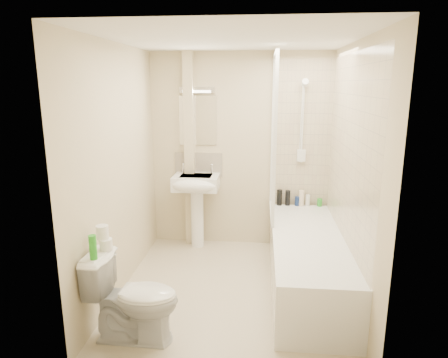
# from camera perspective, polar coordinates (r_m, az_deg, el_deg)

# --- Properties ---
(floor) EXTENTS (2.50, 2.50, 0.00)m
(floor) POSITION_cam_1_polar(r_m,az_deg,el_deg) (4.17, 1.11, -15.53)
(floor) COLOR beige
(floor) RESTS_ON ground
(wall_back) EXTENTS (2.20, 0.02, 2.40)m
(wall_back) POSITION_cam_1_polar(r_m,az_deg,el_deg) (4.97, 2.28, 3.93)
(wall_back) COLOR beige
(wall_back) RESTS_ON ground
(wall_left) EXTENTS (0.02, 2.50, 2.40)m
(wall_left) POSITION_cam_1_polar(r_m,az_deg,el_deg) (3.98, -14.83, 1.07)
(wall_left) COLOR beige
(wall_left) RESTS_ON ground
(wall_right) EXTENTS (0.02, 2.50, 2.40)m
(wall_right) POSITION_cam_1_polar(r_m,az_deg,el_deg) (3.82, 17.86, 0.37)
(wall_right) COLOR beige
(wall_right) RESTS_ON ground
(ceiling) EXTENTS (2.20, 2.50, 0.02)m
(ceiling) POSITION_cam_1_polar(r_m,az_deg,el_deg) (3.67, 1.29, 19.36)
(ceiling) COLOR white
(ceiling) RESTS_ON wall_back
(tile_back) EXTENTS (0.70, 0.01, 1.75)m
(tile_back) POSITION_cam_1_polar(r_m,az_deg,el_deg) (4.94, 11.07, 6.28)
(tile_back) COLOR beige
(tile_back) RESTS_ON wall_back
(tile_right) EXTENTS (0.01, 2.10, 1.75)m
(tile_right) POSITION_cam_1_polar(r_m,az_deg,el_deg) (3.91, 17.52, 4.04)
(tile_right) COLOR beige
(tile_right) RESTS_ON wall_right
(pipe_boxing) EXTENTS (0.12, 0.12, 2.40)m
(pipe_boxing) POSITION_cam_1_polar(r_m,az_deg,el_deg) (4.98, -4.92, 3.92)
(pipe_boxing) COLOR beige
(pipe_boxing) RESTS_ON ground
(splashback) EXTENTS (0.60, 0.02, 0.30)m
(splashback) POSITION_cam_1_polar(r_m,az_deg,el_deg) (5.04, -3.66, 2.10)
(splashback) COLOR beige
(splashback) RESTS_ON wall_back
(mirror) EXTENTS (0.46, 0.01, 0.60)m
(mirror) POSITION_cam_1_polar(r_m,az_deg,el_deg) (4.96, -3.76, 8.33)
(mirror) COLOR white
(mirror) RESTS_ON wall_back
(strip_light) EXTENTS (0.42, 0.07, 0.07)m
(strip_light) POSITION_cam_1_polar(r_m,az_deg,el_deg) (4.92, -3.87, 12.60)
(strip_light) COLOR silver
(strip_light) RESTS_ON wall_back
(bathtub) EXTENTS (0.70, 2.10, 0.55)m
(bathtub) POSITION_cam_1_polar(r_m,az_deg,el_deg) (4.18, 11.78, -11.32)
(bathtub) COLOR white
(bathtub) RESTS_ON ground
(shower_screen) EXTENTS (0.04, 0.92, 1.80)m
(shower_screen) POSITION_cam_1_polar(r_m,az_deg,el_deg) (4.48, 7.12, 6.02)
(shower_screen) COLOR white
(shower_screen) RESTS_ON bathtub
(shower_fixture) EXTENTS (0.10, 0.16, 0.99)m
(shower_fixture) POSITION_cam_1_polar(r_m,az_deg,el_deg) (4.88, 11.16, 7.62)
(shower_fixture) COLOR white
(shower_fixture) RESTS_ON wall_back
(pedestal_sink) EXTENTS (0.55, 0.50, 1.06)m
(pedestal_sink) POSITION_cam_1_polar(r_m,az_deg,el_deg) (4.89, -4.03, -1.70)
(pedestal_sink) COLOR white
(pedestal_sink) RESTS_ON ground
(bottle_black_a) EXTENTS (0.07, 0.07, 0.19)m
(bottle_black_a) POSITION_cam_1_polar(r_m,az_deg,el_deg) (5.00, 7.92, -2.63)
(bottle_black_a) COLOR black
(bottle_black_a) RESTS_ON bathtub
(bottle_black_b) EXTENTS (0.06, 0.06, 0.19)m
(bottle_black_b) POSITION_cam_1_polar(r_m,az_deg,el_deg) (5.01, 9.08, -2.68)
(bottle_black_b) COLOR black
(bottle_black_b) RESTS_ON bathtub
(bottle_blue) EXTENTS (0.06, 0.06, 0.11)m
(bottle_blue) POSITION_cam_1_polar(r_m,az_deg,el_deg) (5.02, 10.42, -3.12)
(bottle_blue) COLOR navy
(bottle_blue) RESTS_ON bathtub
(bottle_cream) EXTENTS (0.07, 0.07, 0.19)m
(bottle_cream) POSITION_cam_1_polar(r_m,az_deg,el_deg) (5.02, 11.00, -2.69)
(bottle_cream) COLOR beige
(bottle_cream) RESTS_ON bathtub
(bottle_white_b) EXTENTS (0.05, 0.05, 0.14)m
(bottle_white_b) POSITION_cam_1_polar(r_m,az_deg,el_deg) (5.03, 11.87, -3.00)
(bottle_white_b) COLOR white
(bottle_white_b) RESTS_ON bathtub
(bottle_green) EXTENTS (0.06, 0.06, 0.09)m
(bottle_green) POSITION_cam_1_polar(r_m,az_deg,el_deg) (5.06, 13.51, -3.27)
(bottle_green) COLOR green
(bottle_green) RESTS_ON bathtub
(toilet) EXTENTS (0.44, 0.74, 0.73)m
(toilet) POSITION_cam_1_polar(r_m,az_deg,el_deg) (3.39, -12.76, -16.16)
(toilet) COLOR white
(toilet) RESTS_ON ground
(toilet_roll_lower) EXTENTS (0.10, 0.10, 0.09)m
(toilet_roll_lower) POSITION_cam_1_polar(r_m,az_deg,el_deg) (3.36, -16.50, -8.94)
(toilet_roll_lower) COLOR white
(toilet_roll_lower) RESTS_ON toilet
(toilet_roll_upper) EXTENTS (0.10, 0.10, 0.11)m
(toilet_roll_upper) POSITION_cam_1_polar(r_m,az_deg,el_deg) (3.34, -16.98, -7.28)
(toilet_roll_upper) COLOR white
(toilet_roll_upper) RESTS_ON toilet_roll_lower
(green_bottle) EXTENTS (0.06, 0.06, 0.19)m
(green_bottle) POSITION_cam_1_polar(r_m,az_deg,el_deg) (3.20, -18.21, -9.25)
(green_bottle) COLOR green
(green_bottle) RESTS_ON toilet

